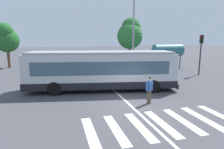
% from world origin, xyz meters
% --- Properties ---
extents(ground_plane, '(160.00, 160.00, 0.00)m').
position_xyz_m(ground_plane, '(0.00, 0.00, 0.00)').
color(ground_plane, '#47474C').
extents(city_transit_bus, '(11.83, 4.59, 3.06)m').
position_xyz_m(city_transit_bus, '(-1.27, 3.61, 1.59)').
color(city_transit_bus, black).
rests_on(city_transit_bus, ground_plane).
extents(pedestrian_crossing_street, '(0.52, 0.42, 1.72)m').
position_xyz_m(pedestrian_crossing_street, '(0.93, -0.36, 0.97)').
color(pedestrian_crossing_street, brown).
rests_on(pedestrian_crossing_street, ground_plane).
extents(parked_car_white, '(2.04, 4.58, 1.35)m').
position_xyz_m(parked_car_white, '(-6.34, 14.07, 0.77)').
color(parked_car_white, black).
rests_on(parked_car_white, ground_plane).
extents(parked_car_red, '(1.91, 4.52, 1.35)m').
position_xyz_m(parked_car_red, '(-3.61, 13.98, 0.77)').
color(parked_car_red, black).
rests_on(parked_car_red, ground_plane).
extents(parked_car_teal, '(1.91, 4.52, 1.35)m').
position_xyz_m(parked_car_teal, '(-0.75, 14.31, 0.77)').
color(parked_car_teal, black).
rests_on(parked_car_teal, ground_plane).
extents(parked_car_silver, '(1.91, 4.52, 1.35)m').
position_xyz_m(parked_car_silver, '(1.72, 14.51, 0.77)').
color(parked_car_silver, black).
rests_on(parked_car_silver, ground_plane).
extents(parked_car_champagne, '(2.06, 4.59, 1.35)m').
position_xyz_m(parked_car_champagne, '(4.60, 14.48, 0.77)').
color(parked_car_champagne, black).
rests_on(parked_car_champagne, ground_plane).
extents(parked_car_blue, '(1.90, 4.51, 1.35)m').
position_xyz_m(parked_car_blue, '(7.17, 14.66, 0.77)').
color(parked_car_blue, black).
rests_on(parked_car_blue, ground_plane).
extents(traffic_light_far_corner, '(0.33, 0.32, 4.38)m').
position_xyz_m(traffic_light_far_corner, '(10.67, 7.06, 2.95)').
color(traffic_light_far_corner, '#28282B').
rests_on(traffic_light_far_corner, ground_plane).
extents(bus_stop_shelter, '(3.95, 1.54, 3.25)m').
position_xyz_m(bus_stop_shelter, '(9.33, 11.55, 2.42)').
color(bus_stop_shelter, '#28282B').
rests_on(bus_stop_shelter, ground_plane).
extents(twin_arm_street_lamp, '(4.07, 0.32, 10.14)m').
position_xyz_m(twin_arm_street_lamp, '(4.18, 10.70, 6.11)').
color(twin_arm_street_lamp, '#939399').
rests_on(twin_arm_street_lamp, ground_plane).
extents(background_tree_left, '(3.21, 3.21, 6.05)m').
position_xyz_m(background_tree_left, '(-11.03, 18.45, 4.03)').
color(background_tree_left, brown).
rests_on(background_tree_left, ground_plane).
extents(background_tree_right, '(3.97, 3.97, 7.18)m').
position_xyz_m(background_tree_right, '(6.63, 18.27, 4.70)').
color(background_tree_right, brown).
rests_on(background_tree_right, ground_plane).
extents(crosswalk_painted_stripes, '(7.48, 3.18, 0.01)m').
position_xyz_m(crosswalk_painted_stripes, '(0.23, -3.22, 0.00)').
color(crosswalk_painted_stripes, silver).
rests_on(crosswalk_painted_stripes, ground_plane).
extents(lane_center_line, '(0.16, 24.00, 0.01)m').
position_xyz_m(lane_center_line, '(-0.33, 2.00, 0.00)').
color(lane_center_line, silver).
rests_on(lane_center_line, ground_plane).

